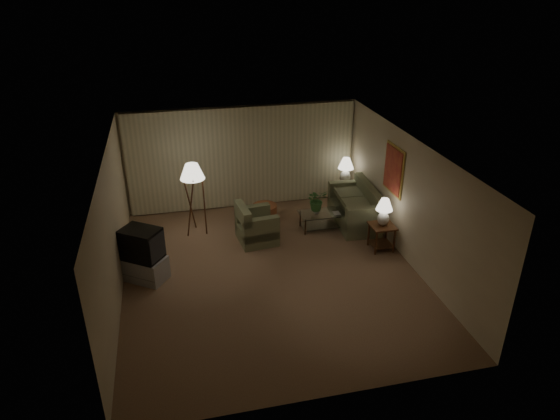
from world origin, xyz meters
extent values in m
plane|color=#917250|center=(0.00, 0.00, 0.00)|extent=(7.00, 7.00, 0.00)
cube|color=beige|center=(0.00, 3.50, 1.35)|extent=(6.00, 0.04, 2.70)
cube|color=beige|center=(-3.00, 0.00, 1.35)|extent=(0.04, 7.00, 2.70)
cube|color=beige|center=(3.00, 0.00, 1.35)|extent=(0.04, 7.00, 2.70)
cube|color=white|center=(0.00, 0.00, 2.70)|extent=(6.00, 7.00, 0.04)
cube|color=beige|center=(0.00, 3.42, 1.35)|extent=(5.85, 0.12, 2.65)
cube|color=gold|center=(2.98, 0.80, 1.75)|extent=(0.03, 0.90, 1.10)
cube|color=#A61E25|center=(2.95, 0.80, 1.75)|extent=(0.02, 0.80, 1.00)
cube|color=#707653|center=(2.50, 1.77, 0.21)|extent=(1.88, 1.10, 0.41)
cube|color=#707653|center=(-0.02, 1.41, 0.19)|extent=(1.05, 1.02, 0.39)
cube|color=#3B1D10|center=(2.65, 0.42, 0.58)|extent=(0.53, 0.53, 0.04)
cube|color=#3B1D10|center=(2.65, 0.42, 0.12)|extent=(0.45, 0.45, 0.02)
cylinder|color=#3B1D10|center=(2.43, 0.20, 0.28)|extent=(0.05, 0.05, 0.56)
cylinder|color=#3B1D10|center=(2.43, 0.63, 0.28)|extent=(0.05, 0.05, 0.56)
cylinder|color=#3B1D10|center=(2.87, 0.20, 0.28)|extent=(0.05, 0.05, 0.56)
cylinder|color=#3B1D10|center=(2.87, 0.63, 0.28)|extent=(0.05, 0.05, 0.56)
cube|color=#3B1D10|center=(2.65, 2.90, 0.58)|extent=(0.46, 0.39, 0.04)
cube|color=#3B1D10|center=(2.65, 2.90, 0.12)|extent=(0.39, 0.33, 0.02)
cylinder|color=#3B1D10|center=(2.47, 2.76, 0.28)|extent=(0.05, 0.05, 0.56)
cylinder|color=#3B1D10|center=(2.47, 3.04, 0.28)|extent=(0.05, 0.05, 0.56)
cylinder|color=#3B1D10|center=(2.83, 2.76, 0.28)|extent=(0.05, 0.05, 0.56)
cylinder|color=#3B1D10|center=(2.83, 3.04, 0.28)|extent=(0.05, 0.05, 0.56)
ellipsoid|color=silver|center=(2.65, 0.42, 0.76)|extent=(0.26, 0.26, 0.33)
cylinder|color=silver|center=(2.65, 0.42, 0.97)|extent=(0.03, 0.03, 0.07)
cone|color=beige|center=(2.65, 0.42, 1.12)|extent=(0.37, 0.37, 0.26)
ellipsoid|color=silver|center=(2.65, 2.90, 0.78)|extent=(0.29, 0.29, 0.36)
cylinder|color=silver|center=(2.65, 2.90, 1.00)|extent=(0.03, 0.03, 0.08)
cone|color=beige|center=(2.65, 2.90, 1.17)|extent=(0.41, 0.41, 0.29)
cube|color=silver|center=(1.64, 1.67, 0.41)|extent=(1.11, 0.61, 0.02)
cube|color=silver|center=(1.64, 1.67, 0.10)|extent=(1.03, 0.53, 0.01)
cylinder|color=#432C1B|center=(1.16, 1.43, 0.20)|extent=(0.04, 0.04, 0.40)
cylinder|color=#432C1B|center=(1.16, 1.90, 0.20)|extent=(0.04, 0.04, 0.40)
cylinder|color=#432C1B|center=(2.13, 1.43, 0.20)|extent=(0.04, 0.04, 0.40)
cylinder|color=#432C1B|center=(2.13, 1.90, 0.20)|extent=(0.04, 0.04, 0.40)
cube|color=#B0B0B3|center=(-2.55, 0.35, 0.25)|extent=(1.36, 1.35, 0.50)
cube|color=black|center=(-2.55, 0.35, 0.82)|extent=(1.26, 1.24, 0.64)
cylinder|color=#3B1D10|center=(-1.37, 2.14, 1.38)|extent=(0.04, 0.04, 0.26)
cone|color=beige|center=(-1.37, 2.14, 1.58)|extent=(0.57, 0.57, 0.36)
cylinder|color=#985433|center=(0.36, 2.42, 0.21)|extent=(0.69, 0.69, 0.41)
imported|color=silver|center=(1.49, 1.67, 0.49)|extent=(0.16, 0.16, 0.16)
imported|color=#397233|center=(1.49, 1.67, 0.84)|extent=(0.52, 0.46, 0.53)
imported|color=olive|center=(1.89, 1.57, 0.42)|extent=(0.16, 0.22, 0.02)
camera|label=1|loc=(-1.80, -8.68, 5.76)|focal=32.00mm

